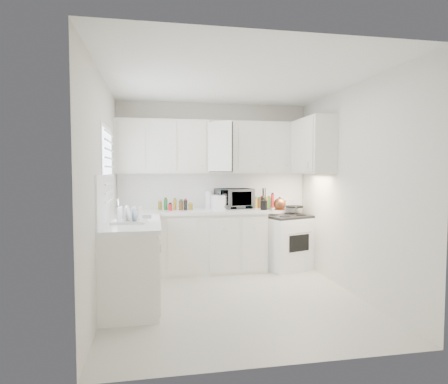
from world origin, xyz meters
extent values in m
plane|color=beige|center=(0.00, 0.00, 0.00)|extent=(3.20, 3.20, 0.00)
plane|color=white|center=(0.00, 0.00, 2.60)|extent=(3.20, 3.20, 0.00)
plane|color=beige|center=(0.00, 1.60, 1.30)|extent=(3.00, 0.00, 3.00)
plane|color=beige|center=(0.00, -1.60, 1.30)|extent=(3.00, 0.00, 3.00)
plane|color=beige|center=(-1.50, 0.00, 1.30)|extent=(0.00, 3.20, 3.20)
plane|color=beige|center=(1.50, 0.00, 1.30)|extent=(0.00, 3.20, 3.20)
cube|color=silver|center=(-0.39, 1.29, 0.93)|extent=(2.24, 0.64, 0.05)
cube|color=silver|center=(-1.19, 0.20, 0.93)|extent=(0.64, 1.62, 0.05)
cube|color=silver|center=(0.00, 1.59, 1.23)|extent=(2.98, 0.02, 0.55)
cube|color=silver|center=(-1.49, 0.20, 1.23)|extent=(0.02, 1.60, 0.55)
imported|color=gray|center=(0.29, 1.42, 1.14)|extent=(0.60, 0.39, 0.38)
cylinder|color=white|center=(-0.10, 1.47, 1.08)|extent=(0.12, 0.12, 0.27)
cylinder|color=olive|center=(-0.85, 1.42, 1.02)|extent=(0.06, 0.06, 0.13)
cylinder|color=#21652D|center=(-0.78, 1.33, 1.02)|extent=(0.06, 0.06, 0.13)
cylinder|color=red|center=(-0.70, 1.42, 1.02)|extent=(0.06, 0.06, 0.13)
cylinder|color=gold|center=(-0.62, 1.33, 1.02)|extent=(0.06, 0.06, 0.13)
cylinder|color=brown|center=(-0.55, 1.42, 1.02)|extent=(0.06, 0.06, 0.13)
cylinder|color=black|center=(-0.47, 1.33, 1.02)|extent=(0.06, 0.06, 0.13)
cylinder|color=olive|center=(-0.40, 1.42, 1.02)|extent=(0.06, 0.06, 0.13)
cylinder|color=red|center=(0.58, 1.46, 1.05)|extent=(0.06, 0.06, 0.19)
cylinder|color=gold|center=(0.64, 1.40, 1.05)|extent=(0.06, 0.06, 0.19)
cylinder|color=brown|center=(0.69, 1.46, 1.05)|extent=(0.06, 0.06, 0.19)
cylinder|color=black|center=(0.74, 1.40, 1.05)|extent=(0.06, 0.06, 0.19)
cylinder|color=olive|center=(0.80, 1.46, 1.05)|extent=(0.06, 0.06, 0.19)
cylinder|color=#21652D|center=(0.85, 1.40, 1.05)|extent=(0.06, 0.06, 0.19)
cylinder|color=red|center=(0.91, 1.46, 1.05)|extent=(0.06, 0.06, 0.19)
camera|label=1|loc=(-0.94, -4.39, 1.55)|focal=30.48mm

